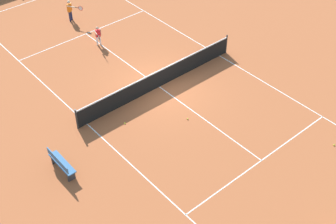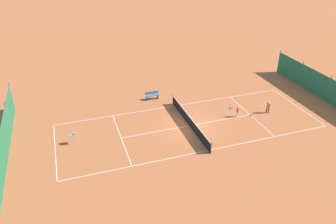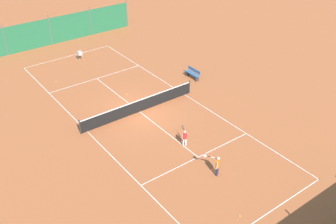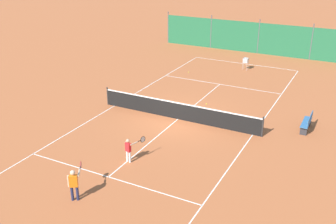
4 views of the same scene
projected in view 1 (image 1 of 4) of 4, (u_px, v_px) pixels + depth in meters
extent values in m
plane|color=#B25B33|center=(159.00, 87.00, 22.39)|extent=(600.00, 600.00, 0.00)
cube|color=white|center=(87.00, 124.00, 20.36)|extent=(0.05, 23.85, 0.01)
cube|color=white|center=(219.00, 56.00, 24.42)|extent=(0.05, 23.85, 0.01)
cube|color=white|center=(86.00, 34.00, 26.09)|extent=(8.20, 0.05, 0.01)
cube|color=white|center=(261.00, 160.00, 18.70)|extent=(8.20, 0.05, 0.01)
cube|color=white|center=(159.00, 87.00, 22.39)|extent=(0.05, 12.80, 0.01)
cylinder|color=#2D2D2D|center=(77.00, 119.00, 19.80)|extent=(0.08, 0.08, 1.06)
cylinder|color=#2D2D2D|center=(226.00, 44.00, 24.30)|extent=(0.08, 0.08, 1.06)
cube|color=black|center=(159.00, 79.00, 22.10)|extent=(9.10, 0.02, 0.91)
cube|color=white|center=(159.00, 71.00, 21.79)|extent=(9.10, 0.04, 0.06)
cylinder|color=white|center=(100.00, 40.00, 25.10)|extent=(0.09, 0.09, 0.51)
cylinder|color=white|center=(97.00, 41.00, 25.05)|extent=(0.09, 0.09, 0.51)
cube|color=red|center=(98.00, 33.00, 24.78)|extent=(0.28, 0.20, 0.40)
sphere|color=tan|center=(97.00, 28.00, 24.59)|extent=(0.16, 0.16, 0.16)
cylinder|color=tan|center=(101.00, 32.00, 24.83)|extent=(0.06, 0.06, 0.40)
cylinder|color=tan|center=(96.00, 33.00, 24.49)|extent=(0.17, 0.40, 0.06)
cylinder|color=black|center=(98.00, 36.00, 24.29)|extent=(0.08, 0.18, 0.03)
torus|color=black|center=(99.00, 38.00, 24.13)|extent=(0.10, 0.28, 0.28)
cylinder|color=silver|center=(99.00, 38.00, 24.13)|extent=(0.07, 0.24, 0.25)
cylinder|color=#23284C|center=(71.00, 15.00, 27.11)|extent=(0.10, 0.10, 0.59)
cylinder|color=#23284C|center=(70.00, 17.00, 26.97)|extent=(0.10, 0.10, 0.59)
cube|color=orange|center=(69.00, 8.00, 26.70)|extent=(0.33, 0.29, 0.46)
sphere|color=beige|center=(69.00, 2.00, 26.47)|extent=(0.18, 0.18, 0.18)
cylinder|color=beige|center=(71.00, 6.00, 26.83)|extent=(0.07, 0.07, 0.46)
cylinder|color=beige|center=(71.00, 7.00, 26.40)|extent=(0.30, 0.42, 0.07)
cylinder|color=black|center=(77.00, 8.00, 26.32)|extent=(0.14, 0.19, 0.03)
torus|color=red|center=(80.00, 8.00, 26.27)|extent=(0.17, 0.25, 0.28)
cylinder|color=silver|center=(80.00, 8.00, 26.27)|extent=(0.14, 0.21, 0.25)
sphere|color=#CCE033|center=(188.00, 119.00, 20.57)|extent=(0.07, 0.07, 0.07)
sphere|color=#CCE033|center=(334.00, 145.00, 19.32)|extent=(0.07, 0.07, 0.07)
sphere|color=#CCE033|center=(125.00, 123.00, 20.34)|extent=(0.07, 0.07, 0.07)
cube|color=#336699|center=(62.00, 163.00, 17.99)|extent=(0.36, 1.50, 0.05)
cube|color=#336699|center=(58.00, 160.00, 17.75)|extent=(0.04, 1.50, 0.28)
cube|color=#333338|center=(55.00, 158.00, 18.48)|extent=(0.32, 0.06, 0.44)
cube|color=#333338|center=(71.00, 176.00, 17.79)|extent=(0.32, 0.06, 0.44)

